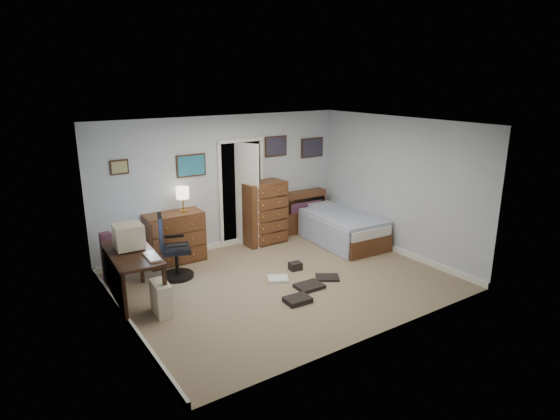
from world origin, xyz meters
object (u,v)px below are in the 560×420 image
(computer_desk, at_px, (126,265))
(office_chair, at_px, (172,254))
(low_dresser, at_px, (174,237))
(tall_dresser, at_px, (264,213))
(bed, at_px, (340,227))

(computer_desk, xyz_separation_m, office_chair, (0.88, 0.50, -0.18))
(low_dresser, height_order, tall_dresser, tall_dresser)
(tall_dresser, bearing_deg, bed, -34.90)
(computer_desk, bearing_deg, low_dresser, 48.07)
(low_dresser, bearing_deg, tall_dresser, 0.37)
(office_chair, relative_size, tall_dresser, 0.88)
(office_chair, distance_m, low_dresser, 0.72)
(computer_desk, distance_m, low_dresser, 1.65)
(office_chair, relative_size, bed, 0.54)
(computer_desk, distance_m, office_chair, 1.02)
(tall_dresser, distance_m, bed, 1.54)
(computer_desk, height_order, office_chair, office_chair)
(office_chair, xyz_separation_m, low_dresser, (0.29, 0.66, 0.03))
(computer_desk, xyz_separation_m, tall_dresser, (3.00, 1.14, 0.02))
(office_chair, height_order, low_dresser, office_chair)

